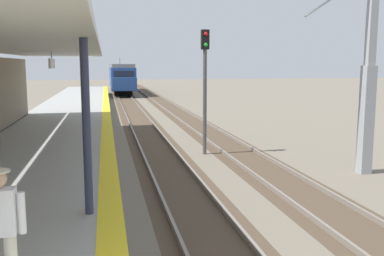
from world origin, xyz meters
name	(u,v)px	position (x,y,z in m)	size (l,w,h in m)	color
station_platform	(55,142)	(-2.50, 16.00, 0.45)	(5.00, 80.00, 0.91)	#999993
track_pair_nearest_platform	(147,133)	(1.90, 20.00, 0.05)	(2.34, 120.00, 0.16)	#4C3D2D
track_pair_middle	(207,132)	(5.30, 20.00, 0.05)	(2.34, 120.00, 0.16)	#4C3D2D
approaching_train	(121,77)	(1.90, 56.31, 2.18)	(2.93, 19.60, 4.76)	navy
commuter_person	(0,230)	(-1.55, 1.76, 1.84)	(0.59, 0.30, 1.67)	beige
rail_signal_post	(205,79)	(3.81, 14.21, 3.19)	(0.32, 0.34, 5.20)	#4C4C4C
catenary_pylon_far_side	(361,70)	(8.25, 9.93, 3.60)	(5.00, 0.40, 7.50)	#9EA3A8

